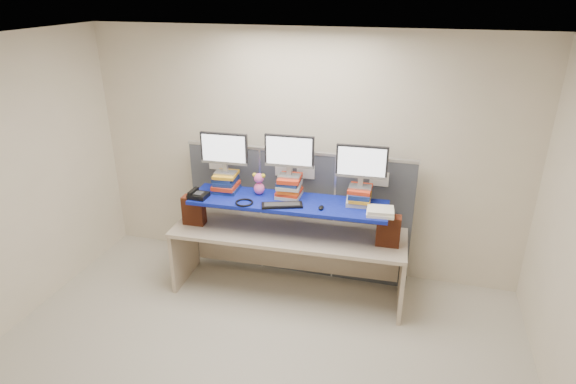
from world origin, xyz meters
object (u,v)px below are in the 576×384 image
(monitor_right, at_px, (362,164))
(keyboard, at_px, (282,205))
(desk_phone, at_px, (198,195))
(monitor_center, at_px, (289,153))
(monitor_left, at_px, (224,151))
(blue_board, at_px, (288,202))
(desk, at_px, (288,244))

(monitor_right, distance_m, keyboard, 0.90)
(keyboard, height_order, desk_phone, desk_phone)
(monitor_center, bearing_deg, monitor_left, 180.00)
(blue_board, xyz_separation_m, monitor_right, (0.72, 0.15, 0.44))
(desk, relative_size, keyboard, 5.77)
(desk_phone, bearing_deg, monitor_right, 13.13)
(blue_board, distance_m, desk_phone, 0.96)
(desk, relative_size, blue_board, 1.22)
(desk, height_order, monitor_right, monitor_right)
(desk, bearing_deg, monitor_right, 9.27)
(desk, relative_size, monitor_left, 4.91)
(monitor_left, xyz_separation_m, keyboard, (0.70, -0.23, -0.44))
(blue_board, xyz_separation_m, keyboard, (-0.02, -0.14, 0.03))
(monitor_center, distance_m, keyboard, 0.54)
(blue_board, distance_m, monitor_center, 0.51)
(keyboard, xyz_separation_m, desk_phone, (-0.92, -0.03, 0.02))
(monitor_right, relative_size, keyboard, 1.18)
(monitor_left, relative_size, monitor_center, 1.00)
(monitor_left, distance_m, desk_phone, 0.54)
(monitor_left, bearing_deg, desk, -9.34)
(desk_phone, bearing_deg, keyboard, 3.99)
(monitor_left, bearing_deg, monitor_right, 0.00)
(desk, height_order, monitor_center, monitor_center)
(blue_board, bearing_deg, monitor_left, 170.66)
(desk, relative_size, monitor_center, 4.91)
(monitor_center, xyz_separation_m, monitor_right, (0.74, 0.03, -0.05))
(monitor_left, relative_size, monitor_right, 1.00)
(keyboard, bearing_deg, monitor_center, 69.99)
(monitor_left, bearing_deg, desk_phone, -131.87)
(desk, xyz_separation_m, monitor_right, (0.72, 0.15, 0.94))
(desk, xyz_separation_m, monitor_center, (-0.02, 0.12, 0.99))
(monitor_left, height_order, monitor_center, monitor_center)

